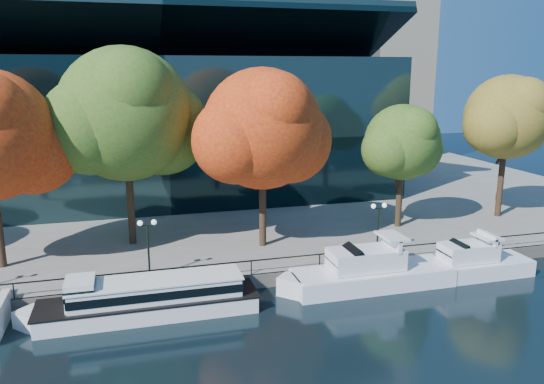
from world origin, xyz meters
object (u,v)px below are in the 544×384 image
object	(u,v)px
cruiser_near	(366,272)
lamp_1	(148,235)
lamp_2	(378,217)
tour_boat	(144,298)
cruiser_far	(467,263)
tree_4	(404,144)
tree_3	(265,131)
tree_2	(128,117)
tree_5	(509,119)

from	to	relation	value
cruiser_near	lamp_1	distance (m)	15.07
lamp_2	lamp_1	bearing A→B (deg)	180.00
tour_boat	cruiser_far	bearing A→B (deg)	0.42
tour_boat	cruiser_near	xyz separation A→B (m)	(14.96, 0.34, -0.04)
lamp_1	tour_boat	bearing A→B (deg)	-98.47
tree_4	cruiser_far	bearing A→B (deg)	-89.35
tree_3	lamp_1	size ratio (longest dim) A/B	3.47
tree_4	lamp_2	distance (m)	9.46
tree_2	lamp_1	size ratio (longest dim) A/B	3.86
tree_2	tree_3	size ratio (longest dim) A/B	1.11
tree_5	tree_4	bearing A→B (deg)	-177.24
tree_5	lamp_1	xyz separation A→B (m)	(-33.22, -6.91, -6.30)
lamp_1	tree_5	bearing A→B (deg)	11.75
cruiser_far	tree_5	distance (m)	17.67
tree_3	lamp_2	size ratio (longest dim) A/B	3.47
tree_2	lamp_2	xyz separation A→B (m)	(17.63, -7.70, -7.20)
tree_2	tree_4	size ratio (longest dim) A/B	1.43
cruiser_near	tree_2	size ratio (longest dim) A/B	0.80
lamp_1	cruiser_near	bearing A→B (deg)	-13.00
cruiser_near	lamp_2	xyz separation A→B (m)	(2.46, 3.33, 2.85)
tour_boat	tree_2	distance (m)	15.15
tree_3	tree_5	size ratio (longest dim) A/B	1.05
lamp_1	tree_4	bearing A→B (deg)	16.01
tour_boat	lamp_1	size ratio (longest dim) A/B	3.60
tour_boat	cruiser_far	world-z (taller)	cruiser_far
tour_boat	cruiser_far	size ratio (longest dim) A/B	1.47
cruiser_near	tree_5	bearing A→B (deg)	28.57
tree_5	lamp_1	distance (m)	34.51
lamp_2	tree_2	bearing A→B (deg)	156.41
cruiser_far	tree_3	bearing A→B (deg)	148.78
tree_2	cruiser_near	bearing A→B (deg)	-36.01
cruiser_near	tree_3	size ratio (longest dim) A/B	0.90
cruiser_near	cruiser_far	bearing A→B (deg)	-1.24
cruiser_far	lamp_2	world-z (taller)	lamp_2
tree_4	tree_5	bearing A→B (deg)	2.76
tour_boat	tree_3	bearing A→B (deg)	39.56
tree_3	tree_2	bearing A→B (deg)	161.96
cruiser_far	tree_5	size ratio (longest dim) A/B	0.74
tree_2	tree_5	xyz separation A→B (m)	(33.98, -0.79, -0.90)
cruiser_near	lamp_1	world-z (taller)	lamp_1
tree_4	tree_2	bearing A→B (deg)	176.72
tour_boat	tree_4	xyz separation A→B (m)	(22.80, 10.05, 7.26)
tour_boat	lamp_2	world-z (taller)	lamp_2
tree_2	lamp_2	world-z (taller)	tree_2
tree_4	lamp_1	bearing A→B (deg)	-163.99
cruiser_far	tree_5	world-z (taller)	tree_5
cruiser_far	tree_2	distance (m)	27.63
tour_boat	tree_4	distance (m)	25.95
tree_2	tree_4	bearing A→B (deg)	-3.28
tree_2	lamp_2	bearing A→B (deg)	-23.59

